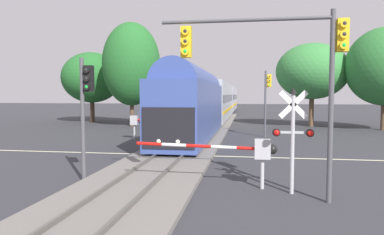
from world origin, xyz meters
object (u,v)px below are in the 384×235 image
Objects in this scene: traffic_signal_near_right at (281,57)px; oak_far_right at (312,71)px; crossing_signal_mast at (293,129)px; traffic_signal_median at (85,99)px; pine_left_background at (92,78)px; crossing_gate_near at (248,150)px; commuter_train at (218,100)px; crossing_gate_far at (143,120)px; traffic_signal_far_side at (267,93)px; oak_behind_train at (131,64)px.

oak_far_right is (5.70, 27.73, 1.27)m from traffic_signal_near_right.
crossing_signal_mast is 0.76× the size of traffic_signal_median.
crossing_signal_mast is 35.64m from pine_left_background.
commuter_train is at bearing 96.57° from crossing_gate_near.
crossing_signal_mast is 0.61× the size of crossing_gate_far.
crossing_gate_near is 0.87× the size of traffic_signal_near_right.
crossing_signal_mast reaches higher than crossing_gate_near.
crossing_signal_mast is 0.61× the size of traffic_signal_near_right.
traffic_signal_far_side is (7.68, 15.96, 0.32)m from traffic_signal_median.
crossing_signal_mast is at bearing -55.36° from crossing_gate_far.
commuter_train is at bearing 97.84° from traffic_signal_near_right.
crossing_signal_mast is at bearing 59.01° from traffic_signal_near_right.
commuter_train is 7.52× the size of pine_left_background.
crossing_signal_mast is at bearing -81.15° from commuter_train.
commuter_train is 14.50m from oak_behind_train.
traffic_signal_median is at bearing 169.44° from traffic_signal_near_right.
crossing_gate_near is at bearing -104.22° from oak_far_right.
oak_behind_train is at bearing 117.46° from crossing_gate_near.
pine_left_background is (-19.01, 28.45, 4.08)m from crossing_gate_near.
traffic_signal_median is at bearing -82.58° from crossing_gate_far.
commuter_train reaches higher than traffic_signal_far_side.
oak_far_right is (6.67, 26.34, 4.45)m from crossing_gate_near.
oak_behind_train is (-8.31, -11.22, 3.91)m from commuter_train.
oak_behind_train is (-13.84, 24.27, 4.40)m from crossing_signal_mast.
traffic_signal_near_right is 28.33m from oak_far_right.
crossing_gate_far is 0.68× the size of oak_far_right.
crossing_gate_far is 1.13× the size of traffic_signal_far_side.
pine_left_background is at bearing 175.30° from oak_far_right.
commuter_train is at bearing 141.11° from oak_far_right.
traffic_signal_far_side is 11.88m from oak_far_right.
traffic_signal_near_right is 1.14× the size of traffic_signal_far_side.
oak_behind_train is at bearing 150.45° from traffic_signal_far_side.
pine_left_background is at bearing 123.82° from traffic_signal_near_right.
crossing_gate_near is 27.27m from oak_behind_train.
pine_left_background is at bearing 123.75° from crossing_gate_near.
oak_far_right is at bearing 79.09° from crossing_signal_mast.
oak_far_right is (14.58, 13.26, 4.41)m from crossing_gate_far.
crossing_gate_far reaches higher than crossing_gate_near.
oak_behind_train reaches higher than crossing_signal_mast.
traffic_signal_median is 0.55× the size of oak_far_right.
traffic_signal_near_right reaches higher than commuter_train.
oak_far_right reaches higher than traffic_signal_near_right.
oak_behind_train reaches higher than traffic_signal_far_side.
traffic_signal_near_right is (7.17, -1.34, 1.35)m from traffic_signal_median.
crossing_gate_far is 0.70× the size of pine_left_background.
traffic_signal_median is 24.81m from oak_behind_train.
oak_far_right is 25.77m from pine_left_background.
traffic_signal_far_side is at bearing 16.71° from crossing_gate_far.
traffic_signal_far_side is at bearing 90.02° from crossing_signal_mast.
pine_left_background reaches higher than traffic_signal_far_side.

